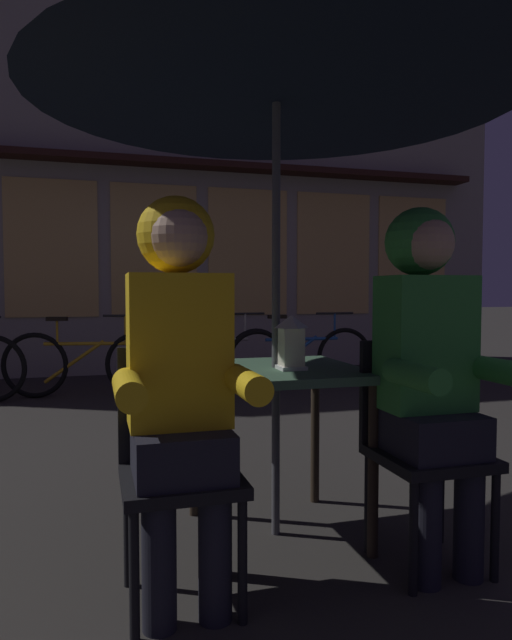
{
  "coord_description": "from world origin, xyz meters",
  "views": [
    {
      "loc": [
        -0.75,
        -2.32,
        1.07
      ],
      "look_at": [
        0.0,
        0.31,
        0.93
      ],
      "focal_mm": 31.64,
      "sensor_mm": 36.0,
      "label": 1
    }
  ],
  "objects_px": {
    "chair_left": "(178,457)",
    "lantern": "(291,341)",
    "person_right_hooded": "(429,349)",
    "bicycle_fourth": "(302,357)",
    "chair_right": "(419,437)",
    "cafe_table": "(276,390)",
    "bicycle_third": "(210,358)",
    "patio_umbrella": "(276,58)",
    "bicycle_second": "(86,363)",
    "person_left_hooded": "(180,357)"
  },
  "relations": [
    {
      "from": "chair_right",
      "to": "bicycle_fourth",
      "type": "bearing_deg",
      "value": 76.14
    },
    {
      "from": "person_right_hooded",
      "to": "bicycle_fourth",
      "type": "relative_size",
      "value": 0.83
    },
    {
      "from": "bicycle_third",
      "to": "bicycle_second",
      "type": "bearing_deg",
      "value": -176.4
    },
    {
      "from": "cafe_table",
      "to": "person_right_hooded",
      "type": "relative_size",
      "value": 0.53
    },
    {
      "from": "cafe_table",
      "to": "bicycle_fourth",
      "type": "relative_size",
      "value": 0.44
    },
    {
      "from": "patio_umbrella",
      "to": "chair_left",
      "type": "bearing_deg",
      "value": -142.45
    },
    {
      "from": "chair_left",
      "to": "bicycle_second",
      "type": "distance_m",
      "value": 3.96
    },
    {
      "from": "chair_left",
      "to": "chair_right",
      "type": "xyz_separation_m",
      "value": [
        0.96,
        0.0,
        0.0
      ]
    },
    {
      "from": "person_right_hooded",
      "to": "bicycle_fourth",
      "type": "bearing_deg",
      "value": 76.33
    },
    {
      "from": "chair_left",
      "to": "person_right_hooded",
      "type": "xyz_separation_m",
      "value": [
        0.96,
        -0.06,
        0.36
      ]
    },
    {
      "from": "chair_right",
      "to": "person_right_hooded",
      "type": "relative_size",
      "value": 0.62
    },
    {
      "from": "bicycle_second",
      "to": "bicycle_fourth",
      "type": "xyz_separation_m",
      "value": [
        2.28,
        -0.09,
        0.0
      ]
    },
    {
      "from": "cafe_table",
      "to": "person_left_hooded",
      "type": "xyz_separation_m",
      "value": [
        -0.48,
        -0.43,
        0.21
      ]
    },
    {
      "from": "lantern",
      "to": "chair_right",
      "type": "relative_size",
      "value": 0.27
    },
    {
      "from": "chair_right",
      "to": "chair_left",
      "type": "bearing_deg",
      "value": 180.0
    },
    {
      "from": "bicycle_fourth",
      "to": "bicycle_third",
      "type": "bearing_deg",
      "value": 170.32
    },
    {
      "from": "person_right_hooded",
      "to": "bicycle_fourth",
      "type": "distance_m",
      "value": 4.06
    },
    {
      "from": "lantern",
      "to": "bicycle_second",
      "type": "relative_size",
      "value": 0.14
    },
    {
      "from": "bicycle_fourth",
      "to": "person_left_hooded",
      "type": "bearing_deg",
      "value": -116.04
    },
    {
      "from": "person_left_hooded",
      "to": "person_right_hooded",
      "type": "xyz_separation_m",
      "value": [
        0.96,
        0.0,
        0.0
      ]
    },
    {
      "from": "patio_umbrella",
      "to": "lantern",
      "type": "xyz_separation_m",
      "value": [
        0.04,
        -0.08,
        -1.2
      ]
    },
    {
      "from": "person_right_hooded",
      "to": "bicycle_second",
      "type": "relative_size",
      "value": 0.85
    },
    {
      "from": "chair_left",
      "to": "lantern",
      "type": "bearing_deg",
      "value": 28.62
    },
    {
      "from": "bicycle_second",
      "to": "bicycle_third",
      "type": "relative_size",
      "value": 0.99
    },
    {
      "from": "bicycle_third",
      "to": "chair_right",
      "type": "bearing_deg",
      "value": -89.48
    },
    {
      "from": "cafe_table",
      "to": "chair_right",
      "type": "xyz_separation_m",
      "value": [
        0.48,
        -0.37,
        -0.15
      ]
    },
    {
      "from": "chair_right",
      "to": "bicycle_third",
      "type": "bearing_deg",
      "value": 90.52
    },
    {
      "from": "lantern",
      "to": "bicycle_second",
      "type": "height_order",
      "value": "lantern"
    },
    {
      "from": "bicycle_second",
      "to": "chair_left",
      "type": "bearing_deg",
      "value": -84.71
    },
    {
      "from": "chair_right",
      "to": "person_left_hooded",
      "type": "xyz_separation_m",
      "value": [
        -0.96,
        -0.06,
        0.36
      ]
    },
    {
      "from": "patio_umbrella",
      "to": "person_right_hooded",
      "type": "xyz_separation_m",
      "value": [
        0.48,
        -0.43,
        -1.21
      ]
    },
    {
      "from": "patio_umbrella",
      "to": "bicycle_second",
      "type": "height_order",
      "value": "patio_umbrella"
    },
    {
      "from": "patio_umbrella",
      "to": "bicycle_fourth",
      "type": "relative_size",
      "value": 1.37
    },
    {
      "from": "cafe_table",
      "to": "lantern",
      "type": "height_order",
      "value": "lantern"
    },
    {
      "from": "person_right_hooded",
      "to": "chair_right",
      "type": "bearing_deg",
      "value": 90.0
    },
    {
      "from": "bicycle_third",
      "to": "bicycle_fourth",
      "type": "xyz_separation_m",
      "value": [
        0.99,
        -0.17,
        0.0
      ]
    },
    {
      "from": "cafe_table",
      "to": "chair_left",
      "type": "relative_size",
      "value": 0.85
    },
    {
      "from": "patio_umbrella",
      "to": "chair_left",
      "type": "height_order",
      "value": "patio_umbrella"
    },
    {
      "from": "person_right_hooded",
      "to": "bicycle_third",
      "type": "distance_m",
      "value": 4.11
    },
    {
      "from": "chair_left",
      "to": "person_right_hooded",
      "type": "bearing_deg",
      "value": -3.39
    },
    {
      "from": "cafe_table",
      "to": "patio_umbrella",
      "type": "height_order",
      "value": "patio_umbrella"
    },
    {
      "from": "patio_umbrella",
      "to": "bicycle_fourth",
      "type": "distance_m",
      "value": 4.14
    },
    {
      "from": "lantern",
      "to": "bicycle_fourth",
      "type": "xyz_separation_m",
      "value": [
        1.39,
        3.57,
        -0.51
      ]
    },
    {
      "from": "chair_right",
      "to": "person_right_hooded",
      "type": "xyz_separation_m",
      "value": [
        0.0,
        -0.06,
        0.36
      ]
    },
    {
      "from": "person_left_hooded",
      "to": "bicycle_fourth",
      "type": "relative_size",
      "value": 0.83
    },
    {
      "from": "chair_left",
      "to": "bicycle_fourth",
      "type": "distance_m",
      "value": 4.31
    },
    {
      "from": "bicycle_third",
      "to": "person_right_hooded",
      "type": "bearing_deg",
      "value": -89.48
    },
    {
      "from": "patio_umbrella",
      "to": "chair_right",
      "type": "height_order",
      "value": "patio_umbrella"
    },
    {
      "from": "person_right_hooded",
      "to": "patio_umbrella",
      "type": "bearing_deg",
      "value": 138.43
    },
    {
      "from": "chair_right",
      "to": "person_left_hooded",
      "type": "height_order",
      "value": "person_left_hooded"
    }
  ]
}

